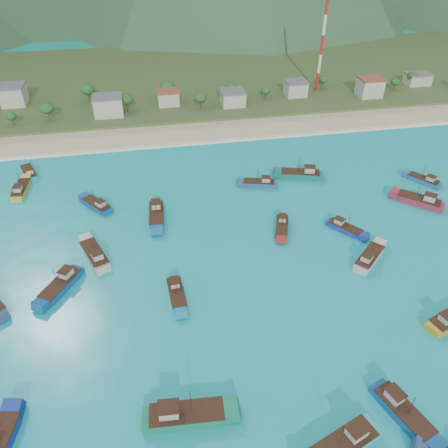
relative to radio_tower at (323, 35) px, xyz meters
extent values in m
plane|color=#0D9699|center=(-61.71, -108.00, -24.01)|extent=(600.00, 600.00, 0.00)
cube|color=beige|center=(-61.71, -29.00, -24.01)|extent=(400.00, 18.00, 1.20)
cube|color=#385123|center=(-61.71, 32.00, -24.01)|extent=(400.00, 110.00, 2.40)
cube|color=white|center=(-61.71, -38.50, -24.01)|extent=(400.00, 2.50, 0.08)
cube|color=beige|center=(-123.89, 6.59, -18.81)|extent=(8.89, 9.71, 7.20)
cube|color=beige|center=(-86.70, -11.45, -18.96)|extent=(10.54, 8.18, 6.89)
cube|color=beige|center=(-63.79, -5.03, -19.77)|extent=(8.15, 6.80, 5.27)
cube|color=beige|center=(-38.68, -9.49, -19.83)|extent=(8.90, 8.98, 5.16)
cube|color=beige|center=(-10.91, -4.07, -19.64)|extent=(8.22, 7.93, 5.54)
cube|color=beige|center=(18.99, -10.34, -18.95)|extent=(9.09, 8.09, 6.92)
cube|color=beige|center=(46.38, -0.78, -20.22)|extent=(10.18, 7.29, 4.36)
cylinder|color=red|center=(0.00, 0.00, -18.67)|extent=(1.20, 1.20, 7.47)
cylinder|color=white|center=(0.00, 0.00, -11.20)|extent=(1.20, 1.20, 7.47)
cylinder|color=red|center=(0.00, 0.00, -3.73)|extent=(1.20, 1.20, 7.47)
cylinder|color=white|center=(0.00, 0.00, 3.73)|extent=(1.20, 1.20, 7.47)
cylinder|color=red|center=(0.00, 0.00, 11.20)|extent=(1.20, 1.20, 7.47)
cube|color=#1B3597|center=(-26.85, -94.38, -23.55)|extent=(7.95, 9.22, 1.72)
cube|color=beige|center=(-28.02, -92.84, -21.99)|extent=(2.68, 2.76, 1.40)
cylinder|color=#382114|center=(-26.52, -94.81, -20.75)|extent=(0.12, 0.12, 3.87)
cube|color=#2D4E7E|center=(-42.93, -69.22, -23.50)|extent=(10.40, 5.41, 1.81)
cube|color=beige|center=(-40.95, -69.74, -21.85)|extent=(2.66, 2.35, 1.47)
cylinder|color=#382114|center=(-43.48, -69.07, -20.55)|extent=(0.12, 0.12, 4.08)
cube|color=maroon|center=(-2.22, -86.42, -23.28)|extent=(11.54, 11.12, 2.25)
cube|color=beige|center=(-0.37, -88.15, -21.24)|extent=(3.60, 3.58, 1.83)
cylinder|color=#382114|center=(-2.73, -85.94, -19.62)|extent=(0.12, 0.12, 5.06)
cube|color=#0E4C8E|center=(-94.86, -102.70, -23.35)|extent=(9.05, 11.67, 2.11)
cube|color=beige|center=(-93.61, -100.69, -21.44)|extent=(3.20, 3.36, 1.72)
cylinder|color=#382114|center=(-95.21, -103.26, -19.92)|extent=(0.12, 0.12, 4.75)
cube|color=#BCB4AC|center=(-25.95, -106.05, -23.40)|extent=(10.33, 9.83, 2.00)
cube|color=beige|center=(-27.61, -107.57, -21.59)|extent=(3.21, 3.18, 1.63)
cylinder|color=#382114|center=(-25.49, -105.63, -20.15)|extent=(0.12, 0.12, 4.51)
cube|color=#A62022|center=(-42.39, -90.93, -23.53)|extent=(5.82, 10.01, 1.75)
cube|color=beige|center=(-41.75, -89.07, -21.95)|extent=(2.38, 2.64, 1.42)
cylinder|color=#382114|center=(-42.57, -91.44, -20.69)|extent=(0.12, 0.12, 3.93)
cube|color=#15675A|center=(-29.56, -66.94, -23.25)|extent=(13.23, 7.13, 2.31)
cube|color=beige|center=(-27.07, -67.66, -21.16)|extent=(3.42, 3.04, 1.87)
cylinder|color=#382114|center=(-30.25, -66.74, -19.50)|extent=(0.12, 0.12, 5.19)
cube|color=#195E9B|center=(-73.19, -80.44, -23.30)|extent=(4.24, 12.33, 2.21)
cube|color=beige|center=(-73.05, -77.96, -21.30)|extent=(2.37, 2.88, 1.80)
cylinder|color=#382114|center=(-73.22, -81.13, -19.71)|extent=(0.12, 0.12, 4.97)
cube|color=#29A6B6|center=(-49.43, -145.79, -23.25)|extent=(13.20, 7.80, 2.30)
cube|color=beige|center=(-46.99, -144.92, -21.16)|extent=(3.49, 3.16, 1.87)
cylinder|color=#382114|center=(-50.11, -146.03, -19.51)|extent=(0.12, 0.12, 5.19)
cube|color=#0F4C91|center=(-88.90, -72.27, -23.47)|extent=(8.78, 9.88, 1.86)
cube|color=beige|center=(-87.59, -73.91, -21.79)|extent=(2.92, 2.99, 1.51)
cylinder|color=#382114|center=(-89.27, -71.82, -20.45)|extent=(0.12, 0.12, 4.19)
cube|color=#1B86BD|center=(-70.77, -109.60, -23.50)|extent=(3.53, 10.12, 1.81)
cube|color=beige|center=(-70.89, -107.56, -21.86)|extent=(1.96, 2.37, 1.47)
cylinder|color=#382114|center=(-70.74, -110.16, -20.56)|extent=(0.12, 0.12, 4.08)
cube|color=#147758|center=(-71.73, -136.75, -23.20)|extent=(13.52, 4.85, 2.41)
cube|color=beige|center=(-74.44, -136.56, -21.01)|extent=(3.18, 2.64, 1.96)
cylinder|color=#382114|center=(-70.98, -136.80, -19.28)|extent=(0.12, 0.12, 5.43)
cube|color=beige|center=(-88.26, -93.62, -23.32)|extent=(7.73, 12.34, 2.16)
cube|color=beige|center=(-87.35, -95.87, -21.37)|extent=(3.04, 3.32, 1.76)
cylinder|color=#382114|center=(-88.52, -92.99, -19.81)|extent=(0.12, 0.12, 4.87)
cube|color=gold|center=(-110.37, -60.11, -23.43)|extent=(3.98, 10.98, 1.96)
cube|color=beige|center=(-110.53, -62.30, -21.65)|extent=(2.15, 2.59, 1.59)
cylinder|color=#382114|center=(-110.32, -59.50, -20.25)|extent=(0.12, 0.12, 4.40)
cube|color=beige|center=(-20.34, -126.98, -21.47)|extent=(3.10, 2.75, 1.69)
cube|color=#19A1B2|center=(-109.95, -50.30, -23.50)|extent=(6.53, 10.38, 1.82)
cube|color=beige|center=(-109.18, -52.20, -21.85)|extent=(2.56, 2.80, 1.48)
cylinder|color=#382114|center=(-110.17, -49.78, -20.54)|extent=(0.12, 0.12, 4.09)
cube|color=#114D8B|center=(-37.59, -142.60, -23.36)|extent=(6.92, 11.98, 2.09)
cube|color=beige|center=(-38.35, -140.37, -21.47)|extent=(2.84, 3.15, 1.70)
cylinder|color=#382114|center=(-37.38, -143.21, -19.96)|extent=(0.12, 0.12, 4.70)
cube|color=#255C94|center=(5.24, -76.22, -23.52)|extent=(7.88, 9.66, 1.77)
cube|color=beige|center=(6.36, -77.87, -21.92)|extent=(2.72, 2.83, 1.44)
cylinder|color=#382114|center=(4.93, -75.77, -20.64)|extent=(0.12, 0.12, 3.98)
camera|label=1|loc=(-72.80, -174.84, 42.68)|focal=35.00mm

